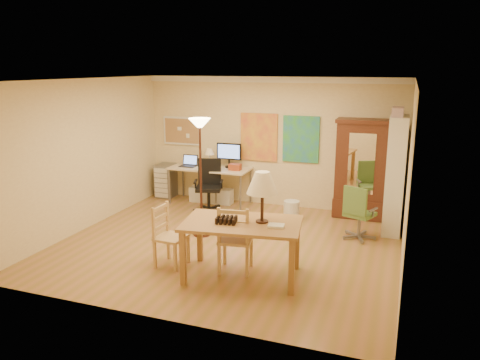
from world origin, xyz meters
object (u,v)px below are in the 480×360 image
(office_chair_green, at_px, (358,225))
(armoire, at_px, (362,175))
(dining_table, at_px, (249,211))
(office_chair_black, at_px, (209,198))
(computer_desk, at_px, (212,181))
(bookshelf, at_px, (395,175))

(office_chair_green, distance_m, armoire, 1.39)
(dining_table, height_order, armoire, armoire)
(office_chair_black, distance_m, office_chair_green, 3.11)
(computer_desk, bearing_deg, armoire, 1.46)
(office_chair_black, relative_size, office_chair_green, 1.12)
(computer_desk, xyz_separation_m, armoire, (3.12, 0.08, 0.36))
(office_chair_black, relative_size, armoire, 0.55)
(dining_table, height_order, office_chair_black, dining_table)
(office_chair_green, relative_size, bookshelf, 0.46)
(dining_table, xyz_separation_m, bookshelf, (1.82, 2.66, 0.07))
(dining_table, bearing_deg, office_chair_black, 123.72)
(computer_desk, height_order, armoire, armoire)
(dining_table, relative_size, bookshelf, 0.84)
(office_chair_black, height_order, armoire, armoire)
(office_chair_green, bearing_deg, office_chair_black, 168.75)
(computer_desk, relative_size, bookshelf, 0.83)
(dining_table, bearing_deg, bookshelf, 55.57)
(armoire, relative_size, bookshelf, 0.93)
(office_chair_green, height_order, armoire, armoire)
(bookshelf, bearing_deg, office_chair_green, -130.06)
(armoire, bearing_deg, bookshelf, -45.02)
(office_chair_green, relative_size, armoire, 0.49)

